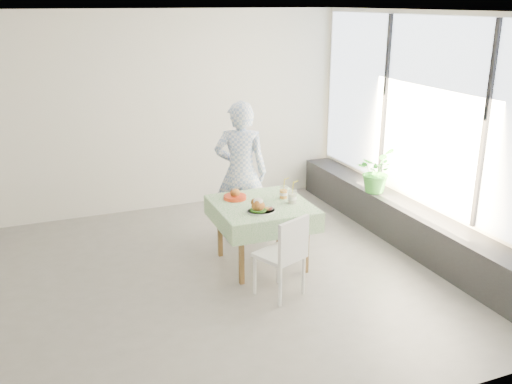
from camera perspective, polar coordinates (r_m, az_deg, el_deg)
name	(u,v)px	position (r m, az deg, el deg)	size (l,w,h in m)	color
floor	(191,284)	(6.26, -6.53, -9.10)	(6.00, 6.00, 0.00)	slate
ceiling	(180,12)	(5.55, -7.63, 17.44)	(6.00, 6.00, 0.00)	white
wall_back	(137,114)	(8.13, -11.78, 7.60)	(6.00, 0.02, 2.80)	white
wall_front	(295,257)	(3.53, 3.92, -6.53)	(6.00, 0.02, 2.80)	white
wall_right	(430,133)	(7.11, 17.05, 5.63)	(0.02, 5.00, 2.80)	white
window_pane	(430,113)	(7.05, 17.05, 7.60)	(0.01, 4.80, 2.18)	#D1E0F9
window_ledge	(408,225)	(7.32, 14.98, -3.26)	(0.40, 4.80, 0.50)	black
cafe_table	(262,227)	(6.48, 0.58, -3.50)	(1.06, 1.06, 0.74)	brown
chair_far	(249,221)	(7.23, -0.68, -2.95)	(0.39, 0.39, 0.79)	white
chair_near	(280,271)	(5.90, 2.45, -7.86)	(0.54, 0.54, 0.88)	white
diner	(241,172)	(7.02, -1.53, 1.96)	(0.65, 0.43, 1.78)	#84A1D4
main_dish	(260,207)	(6.10, 0.37, -1.55)	(0.31, 0.31, 0.16)	white
juice_cup_orange	(283,193)	(6.53, 2.77, -0.10)	(0.10, 0.10, 0.28)	white
juice_cup_lemonade	(292,197)	(6.39, 3.64, -0.51)	(0.10, 0.10, 0.29)	white
second_dish	(235,196)	(6.52, -2.12, -0.39)	(0.26, 0.26, 0.12)	#B72F12
potted_plant	(375,171)	(7.61, 11.81, 2.08)	(0.51, 0.44, 0.57)	#317C29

